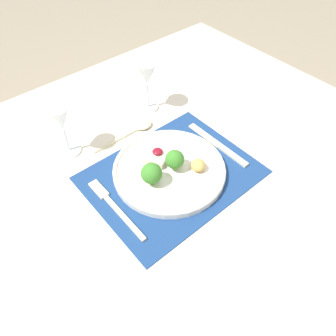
# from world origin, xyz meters

# --- Properties ---
(ground_plane) EXTENTS (8.00, 8.00, 0.00)m
(ground_plane) POSITION_xyz_m (0.00, 0.00, 0.00)
(ground_plane) COLOR gray
(dining_table) EXTENTS (1.38, 1.19, 0.76)m
(dining_table) POSITION_xyz_m (0.00, 0.00, 0.68)
(dining_table) COLOR beige
(dining_table) RESTS_ON ground_plane
(placemat) EXTENTS (0.42, 0.33, 0.00)m
(placemat) POSITION_xyz_m (0.00, 0.00, 0.76)
(placemat) COLOR navy
(placemat) RESTS_ON dining_table
(dinner_plate) EXTENTS (0.29, 0.29, 0.08)m
(dinner_plate) POSITION_xyz_m (-0.01, 0.01, 0.78)
(dinner_plate) COLOR silver
(dinner_plate) RESTS_ON placemat
(fork) EXTENTS (0.02, 0.22, 0.01)m
(fork) POSITION_xyz_m (-0.17, 0.02, 0.77)
(fork) COLOR beige
(fork) RESTS_ON placemat
(knife) EXTENTS (0.02, 0.22, 0.01)m
(knife) POSITION_xyz_m (0.17, -0.01, 0.77)
(knife) COLOR beige
(knife) RESTS_ON placemat
(spoon) EXTENTS (0.20, 0.05, 0.02)m
(spoon) POSITION_xyz_m (0.04, 0.20, 0.77)
(spoon) COLOR beige
(spoon) RESTS_ON dining_table
(wine_glass_near) EXTENTS (0.07, 0.07, 0.16)m
(wine_glass_near) POSITION_xyz_m (0.13, 0.27, 0.88)
(wine_glass_near) COLOR white
(wine_glass_near) RESTS_ON dining_table
(wine_glass_far) EXTENTS (0.07, 0.07, 0.16)m
(wine_glass_far) POSITION_xyz_m (-0.16, 0.25, 0.87)
(wine_glass_far) COLOR white
(wine_glass_far) RESTS_ON dining_table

